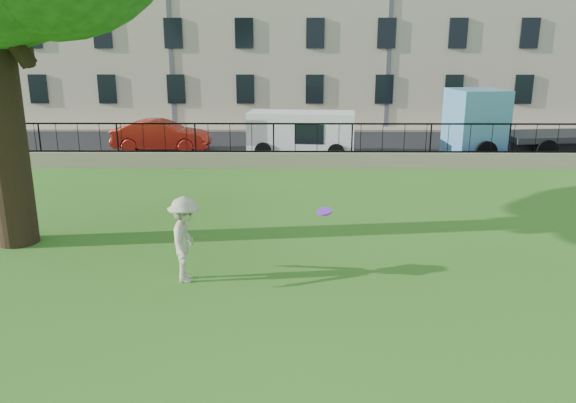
{
  "coord_description": "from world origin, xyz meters",
  "views": [
    {
      "loc": [
        0.76,
        -9.3,
        4.6
      ],
      "look_at": [
        0.63,
        3.5,
        1.01
      ],
      "focal_mm": 35.0,
      "sensor_mm": 36.0,
      "label": 1
    }
  ],
  "objects_px": {
    "frisbee": "(324,212)",
    "red_sedan": "(161,136)",
    "man": "(185,240)",
    "blue_truck": "(529,123)",
    "white_van": "(301,134)"
  },
  "relations": [
    {
      "from": "frisbee",
      "to": "red_sedan",
      "type": "height_order",
      "value": "frisbee"
    },
    {
      "from": "man",
      "to": "blue_truck",
      "type": "xyz_separation_m",
      "value": [
        12.07,
        13.21,
        0.55
      ]
    },
    {
      "from": "red_sedan",
      "to": "frisbee",
      "type": "bearing_deg",
      "value": -155.61
    },
    {
      "from": "man",
      "to": "red_sedan",
      "type": "xyz_separation_m",
      "value": [
        -3.72,
        14.21,
        -0.17
      ]
    },
    {
      "from": "frisbee",
      "to": "blue_truck",
      "type": "distance_m",
      "value": 17.12
    },
    {
      "from": "white_van",
      "to": "red_sedan",
      "type": "bearing_deg",
      "value": 176.9
    },
    {
      "from": "frisbee",
      "to": "blue_truck",
      "type": "height_order",
      "value": "blue_truck"
    },
    {
      "from": "man",
      "to": "frisbee",
      "type": "distance_m",
      "value": 3.05
    },
    {
      "from": "man",
      "to": "white_van",
      "type": "bearing_deg",
      "value": -13.06
    },
    {
      "from": "man",
      "to": "frisbee",
      "type": "bearing_deg",
      "value": -114.87
    },
    {
      "from": "white_van",
      "to": "blue_truck",
      "type": "height_order",
      "value": "blue_truck"
    },
    {
      "from": "frisbee",
      "to": "white_van",
      "type": "relative_size",
      "value": 0.06
    },
    {
      "from": "man",
      "to": "frisbee",
      "type": "xyz_separation_m",
      "value": [
        2.68,
        -1.11,
        0.92
      ]
    },
    {
      "from": "red_sedan",
      "to": "white_van",
      "type": "relative_size",
      "value": 0.95
    },
    {
      "from": "man",
      "to": "blue_truck",
      "type": "bearing_deg",
      "value": -44.83
    }
  ]
}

